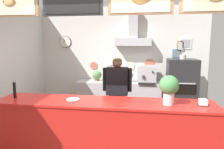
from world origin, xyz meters
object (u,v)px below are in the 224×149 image
at_px(potted_oregano, 97,75).
at_px(basil_vase, 169,88).
at_px(pizza_oven, 181,91).
at_px(napkin_holder, 203,102).
at_px(condiment_plate, 73,99).
at_px(potted_sage, 128,76).
at_px(pepper_grinder, 14,89).
at_px(shop_worker, 117,94).
at_px(espresso_machine, 147,74).

relative_size(potted_oregano, basil_vase, 0.65).
height_order(pizza_oven, napkin_holder, pizza_oven).
relative_size(pizza_oven, potted_oregano, 5.98).
distance_m(basil_vase, condiment_plate, 1.45).
xyz_separation_m(potted_sage, potted_oregano, (-0.84, 0.07, -0.02)).
height_order(basil_vase, pepper_grinder, basil_vase).
relative_size(shop_worker, basil_vase, 3.86).
xyz_separation_m(potted_oregano, basil_vase, (1.57, -2.44, 0.23)).
xyz_separation_m(shop_worker, potted_sage, (0.15, 1.19, 0.20)).
relative_size(potted_sage, potted_oregano, 1.07).
bearing_deg(napkin_holder, condiment_plate, 179.39).
relative_size(basil_vase, napkin_holder, 3.03).
bearing_deg(basil_vase, napkin_holder, 3.56).
bearing_deg(potted_sage, basil_vase, -72.91).
distance_m(pizza_oven, basil_vase, 2.23).
bearing_deg(pizza_oven, potted_sage, 168.24).
bearing_deg(espresso_machine, pizza_oven, -18.29).
distance_m(espresso_machine, napkin_holder, 2.46).
xyz_separation_m(potted_sage, napkin_holder, (1.20, -2.34, 0.01)).
height_order(espresso_machine, basil_vase, basil_vase).
bearing_deg(potted_sage, espresso_machine, 0.43).
bearing_deg(napkin_holder, pizza_oven, 87.85).
distance_m(espresso_machine, basil_vase, 2.39).
bearing_deg(shop_worker, pizza_oven, -147.38).
bearing_deg(shop_worker, condiment_plate, 63.57).
bearing_deg(potted_oregano, pepper_grinder, -108.52).
xyz_separation_m(espresso_machine, potted_oregano, (-1.31, 0.06, -0.07)).
bearing_deg(basil_vase, espresso_machine, 96.38).
height_order(pizza_oven, potted_oregano, pizza_oven).
relative_size(shop_worker, potted_oregano, 5.90).
distance_m(espresso_machine, pepper_grinder, 3.16).
relative_size(shop_worker, condiment_plate, 7.99).
bearing_deg(espresso_machine, potted_oregano, 177.19).
height_order(condiment_plate, pepper_grinder, pepper_grinder).
bearing_deg(condiment_plate, espresso_machine, 63.39).
distance_m(pepper_grinder, napkin_holder, 2.85).
bearing_deg(pizza_oven, condiment_plate, -133.96).
xyz_separation_m(pepper_grinder, napkin_holder, (2.85, 0.01, -0.10)).
xyz_separation_m(shop_worker, condiment_plate, (-0.55, -1.13, 0.18)).
relative_size(espresso_machine, potted_oregano, 1.85).
relative_size(potted_sage, pepper_grinder, 1.02).
distance_m(shop_worker, pepper_grinder, 1.92).
bearing_deg(potted_sage, pizza_oven, -11.76).
bearing_deg(napkin_holder, potted_sage, 117.17).
relative_size(shop_worker, espresso_machine, 3.19).
height_order(potted_sage, condiment_plate, potted_sage).
relative_size(pizza_oven, pepper_grinder, 5.75).
bearing_deg(potted_oregano, napkin_holder, -49.65).
xyz_separation_m(potted_oregano, condiment_plate, (0.14, -2.39, -0.01)).
relative_size(potted_sage, basil_vase, 0.70).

